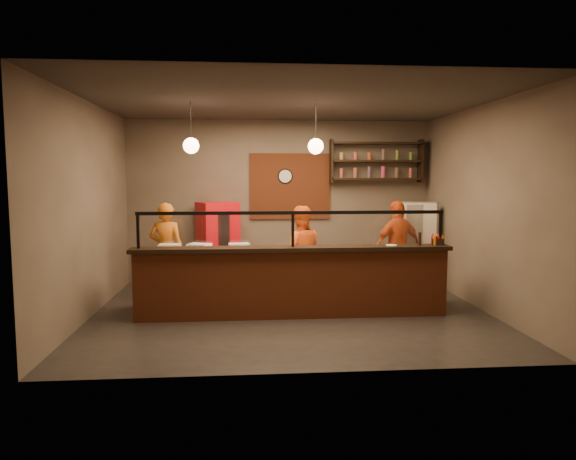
{
  "coord_description": "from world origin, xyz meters",
  "views": [
    {
      "loc": [
        -0.68,
        -7.73,
        2.06
      ],
      "look_at": [
        -0.02,
        0.3,
        1.25
      ],
      "focal_mm": 32.0,
      "sensor_mm": 36.0,
      "label": 1
    }
  ],
  "objects": [
    {
      "name": "wall_front",
      "position": [
        0.0,
        -2.5,
        1.6
      ],
      "size": [
        6.0,
        0.0,
        6.0
      ],
      "primitive_type": "plane",
      "rotation": [
        -1.57,
        0.0,
        0.0
      ],
      "color": "#675A4C",
      "rests_on": "floor"
    },
    {
      "name": "prep_tub_c",
      "position": [
        -1.4,
        0.17,
        0.98
      ],
      "size": [
        0.39,
        0.36,
        0.16
      ],
      "primitive_type": "cube",
      "rotation": [
        0.0,
        0.0,
        -0.43
      ],
      "color": "white",
      "rests_on": "worktop"
    },
    {
      "name": "sneeze_guard",
      "position": [
        0.0,
        -0.3,
        1.37
      ],
      "size": [
        4.5,
        0.05,
        0.52
      ],
      "color": "white",
      "rests_on": "counter_ledge"
    },
    {
      "name": "wall_right",
      "position": [
        3.0,
        0.0,
        1.6
      ],
      "size": [
        0.0,
        5.0,
        5.0
      ],
      "primitive_type": "plane",
      "rotation": [
        1.57,
        0.0,
        -1.57
      ],
      "color": "#675A4C",
      "rests_on": "floor"
    },
    {
      "name": "pendant_right",
      "position": [
        0.4,
        0.2,
        2.55
      ],
      "size": [
        0.24,
        0.24,
        0.77
      ],
      "color": "black",
      "rests_on": "ceiling"
    },
    {
      "name": "pepper_mill",
      "position": [
        1.91,
        -0.29,
        1.16
      ],
      "size": [
        0.05,
        0.05,
        0.19
      ],
      "primitive_type": "cylinder",
      "rotation": [
        0.0,
        0.0,
        0.26
      ],
      "color": "black",
      "rests_on": "counter_ledge"
    },
    {
      "name": "prep_tub_b",
      "position": [
        -0.79,
        0.19,
        0.98
      ],
      "size": [
        0.34,
        0.29,
        0.15
      ],
      "primitive_type": "cube",
      "rotation": [
        0.0,
        0.0,
        0.14
      ],
      "color": "silver",
      "rests_on": "worktop"
    },
    {
      "name": "counter_ledge",
      "position": [
        0.0,
        -0.3,
        1.03
      ],
      "size": [
        4.7,
        0.37,
        0.06
      ],
      "primitive_type": "cube",
      "color": "black",
      "rests_on": "service_counter"
    },
    {
      "name": "cook_left",
      "position": [
        -2.05,
        1.16,
        0.82
      ],
      "size": [
        0.67,
        0.5,
        1.65
      ],
      "primitive_type": "imported",
      "rotation": [
        0.0,
        0.0,
        2.95
      ],
      "color": "#C66112",
      "rests_on": "floor"
    },
    {
      "name": "wall_shelving",
      "position": [
        1.9,
        2.32,
        2.4
      ],
      "size": [
        1.84,
        0.28,
        0.85
      ],
      "color": "black",
      "rests_on": "wall_back"
    },
    {
      "name": "rolling_pin",
      "position": [
        -1.64,
        0.2,
        0.93
      ],
      "size": [
        0.39,
        0.1,
        0.07
      ],
      "primitive_type": "cylinder",
      "rotation": [
        0.0,
        1.57,
        -0.09
      ],
      "color": "yellow",
      "rests_on": "worktop"
    },
    {
      "name": "brick_patch",
      "position": [
        0.2,
        2.47,
        1.9
      ],
      "size": [
        1.6,
        0.04,
        1.3
      ],
      "primitive_type": "cube",
      "color": "brown",
      "rests_on": "wall_back"
    },
    {
      "name": "pendant_left",
      "position": [
        -1.5,
        0.2,
        2.55
      ],
      "size": [
        0.24,
        0.24,
        0.77
      ],
      "color": "black",
      "rests_on": "ceiling"
    },
    {
      "name": "cook_right",
      "position": [
        2.05,
        1.26,
        0.83
      ],
      "size": [
        1.06,
        0.71,
        1.66
      ],
      "primitive_type": "imported",
      "rotation": [
        0.0,
        0.0,
        3.49
      ],
      "color": "#CA4513",
      "rests_on": "floor"
    },
    {
      "name": "ceiling",
      "position": [
        0.0,
        0.0,
        3.2
      ],
      "size": [
        6.0,
        6.0,
        0.0
      ],
      "primitive_type": "plane",
      "rotation": [
        3.14,
        0.0,
        0.0
      ],
      "color": "#353029",
      "rests_on": "wall_back"
    },
    {
      "name": "small_plate",
      "position": [
        1.48,
        -0.3,
        1.07
      ],
      "size": [
        0.21,
        0.21,
        0.01
      ],
      "primitive_type": "cylinder",
      "rotation": [
        0.0,
        0.0,
        0.38
      ],
      "color": "silver",
      "rests_on": "counter_ledge"
    },
    {
      "name": "condiment_caddy",
      "position": [
        2.2,
        -0.26,
        1.11
      ],
      "size": [
        0.2,
        0.17,
        0.1
      ],
      "primitive_type": "cube",
      "rotation": [
        0.0,
        0.0,
        -0.21
      ],
      "color": "black",
      "rests_on": "counter_ledge"
    },
    {
      "name": "floor",
      "position": [
        0.0,
        0.0,
        0.0
      ],
      "size": [
        6.0,
        6.0,
        0.0
      ],
      "primitive_type": "plane",
      "color": "black",
      "rests_on": "ground"
    },
    {
      "name": "pizza_dough",
      "position": [
        -0.28,
        0.07,
        0.91
      ],
      "size": [
        0.53,
        0.53,
        0.01
      ],
      "primitive_type": "cylinder",
      "rotation": [
        0.0,
        0.0,
        -0.03
      ],
      "color": "silver",
      "rests_on": "worktop"
    },
    {
      "name": "wall_clock",
      "position": [
        0.1,
        2.46,
        2.1
      ],
      "size": [
        0.3,
        0.04,
        0.3
      ],
      "primitive_type": "cylinder",
      "rotation": [
        1.57,
        0.0,
        0.0
      ],
      "color": "black",
      "rests_on": "wall_back"
    },
    {
      "name": "worktop_cabinet",
      "position": [
        0.0,
        0.2,
        0.42
      ],
      "size": [
        4.6,
        0.75,
        0.85
      ],
      "primitive_type": "cube",
      "color": "gray",
      "rests_on": "floor"
    },
    {
      "name": "worktop",
      "position": [
        0.0,
        0.2,
        0.88
      ],
      "size": [
        4.6,
        0.75,
        0.05
      ],
      "primitive_type": "cube",
      "color": "beige",
      "rests_on": "worktop_cabinet"
    },
    {
      "name": "cook_mid",
      "position": [
        0.23,
        0.89,
        0.8
      ],
      "size": [
        0.78,
        0.61,
        1.6
      ],
      "primitive_type": "imported",
      "rotation": [
        0.0,
        0.0,
        3.13
      ],
      "color": "#D85014",
      "rests_on": "floor"
    },
    {
      "name": "red_cooler",
      "position": [
        -1.23,
        2.15,
        0.8
      ],
      "size": [
        0.88,
        0.85,
        1.6
      ],
      "primitive_type": "cube",
      "rotation": [
        0.0,
        0.0,
        0.42
      ],
      "color": "red",
      "rests_on": "floor"
    },
    {
      "name": "prep_tub_a",
      "position": [
        -1.85,
        0.14,
        0.98
      ],
      "size": [
        0.32,
        0.25,
        0.16
      ],
      "primitive_type": "cube",
      "rotation": [
        0.0,
        0.0,
        0.0
      ],
      "color": "white",
      "rests_on": "worktop"
    },
    {
      "name": "wall_left",
      "position": [
        -3.0,
        0.0,
        1.6
      ],
      "size": [
        0.0,
        5.0,
        5.0
      ],
      "primitive_type": "plane",
      "rotation": [
        1.57,
        0.0,
        1.57
      ],
      "color": "#675A4C",
      "rests_on": "floor"
    },
    {
      "name": "wall_back",
      "position": [
        0.0,
        2.5,
        1.6
      ],
      "size": [
        6.0,
        0.0,
        6.0
      ],
      "primitive_type": "plane",
      "rotation": [
        1.57,
        0.0,
        0.0
      ],
      "color": "#675A4C",
      "rests_on": "floor"
    },
    {
      "name": "fridge",
      "position": [
        2.6,
        1.83,
        0.8
      ],
      "size": [
        0.82,
        0.79,
        1.6
      ],
      "primitive_type": "cube",
      "rotation": [
        0.0,
        0.0,
        -0.3
      ],
      "color": "beige",
      "rests_on": "floor"
    },
    {
      "name": "service_counter",
      "position": [
        0.0,
        -0.3,
        0.5
      ],
      "size": [
        4.6,
        0.25,
        1.0
      ],
      "primitive_type": "cube",
      "color": "brown",
      "rests_on": "floor"
    }
  ]
}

